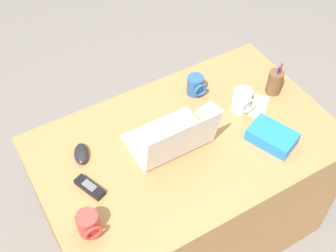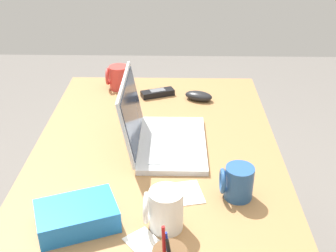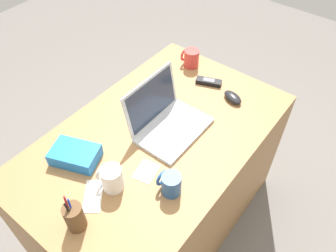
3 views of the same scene
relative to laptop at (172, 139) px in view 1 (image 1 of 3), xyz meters
name	(u,v)px [view 1 (image 1 of 3)]	position (x,y,z in m)	size (l,w,h in m)	color
ground_plane	(182,226)	(-0.07, 0.01, -0.79)	(6.00, 6.00, 0.00)	slate
desk	(184,189)	(-0.07, 0.01, -0.42)	(1.28, 0.80, 0.75)	#9E7042
laptop	(172,139)	(0.00, 0.00, 0.00)	(0.34, 0.26, 0.23)	silver
computer_mouse	(81,154)	(0.35, -0.14, -0.03)	(0.06, 0.11, 0.04)	black
coffee_mug_white	(89,224)	(0.46, 0.19, 0.00)	(0.08, 0.09, 0.10)	#C63833
coffee_mug_tall	(242,101)	(-0.38, -0.03, 0.01)	(0.08, 0.10, 0.11)	white
coffee_mug_spare	(196,86)	(-0.26, -0.22, 0.00)	(0.08, 0.09, 0.09)	#26518C
cordless_phone	(90,187)	(0.38, 0.02, -0.04)	(0.09, 0.14, 0.03)	black
pen_holder	(275,82)	(-0.58, -0.04, 0.01)	(0.07, 0.07, 0.18)	brown
snack_bag	(272,137)	(-0.38, 0.19, -0.02)	(0.13, 0.19, 0.06)	blue
paper_note_near_laptop	(209,112)	(-0.25, -0.09, -0.05)	(0.10, 0.08, 0.00)	white
paper_note_left	(259,106)	(-0.46, 0.00, -0.05)	(0.15, 0.07, 0.00)	white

